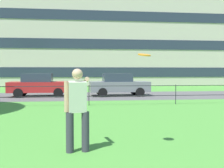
% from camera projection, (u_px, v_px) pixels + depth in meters
% --- Properties ---
extents(street_strip, '(80.00, 6.36, 0.01)m').
position_uv_depth(street_strip, '(54.00, 96.00, 17.97)').
color(street_strip, '#565454').
rests_on(street_strip, ground).
extents(park_fence, '(39.64, 0.04, 1.00)m').
position_uv_depth(park_fence, '(43.00, 92.00, 12.77)').
color(park_fence, '#232328').
rests_on(park_fence, ground).
extents(person_thrower, '(0.51, 0.80, 1.72)m').
position_uv_depth(person_thrower, '(77.00, 107.00, 5.48)').
color(person_thrower, '#383842').
rests_on(person_thrower, ground).
extents(frisbee, '(0.35, 0.35, 0.08)m').
position_uv_depth(frisbee, '(144.00, 55.00, 5.62)').
color(frisbee, orange).
extents(car_red_right, '(4.03, 1.86, 1.54)m').
position_uv_depth(car_red_right, '(39.00, 85.00, 17.77)').
color(car_red_right, red).
rests_on(car_red_right, ground).
extents(car_grey_center, '(4.05, 1.91, 1.54)m').
position_uv_depth(car_grey_center, '(119.00, 84.00, 18.25)').
color(car_grey_center, slate).
rests_on(car_grey_center, ground).
extents(apartment_building_background, '(36.30, 14.28, 19.37)m').
position_uv_depth(apartment_building_background, '(101.00, 13.00, 36.69)').
color(apartment_building_background, beige).
rests_on(apartment_building_background, ground).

